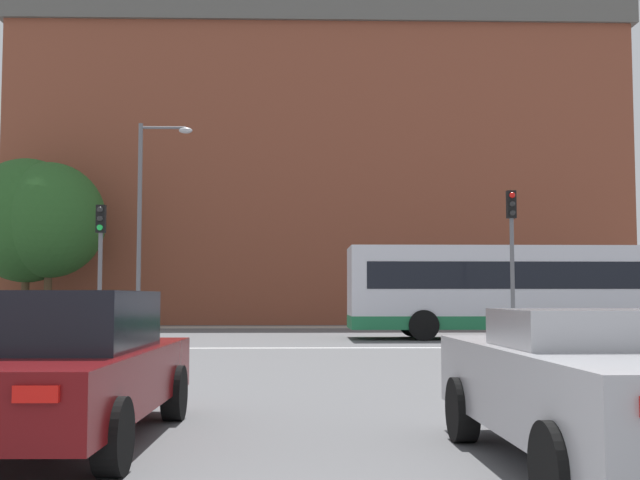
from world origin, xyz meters
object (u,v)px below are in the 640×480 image
at_px(pedestrian_waiting, 355,308).
at_px(car_roadster_right, 606,386).
at_px(traffic_light_near_left, 100,251).
at_px(bus_crossing_lead, 528,289).
at_px(street_lamp_junction, 148,207).
at_px(traffic_light_near_right, 512,242).
at_px(car_saloon_left, 59,366).

bearing_deg(pedestrian_waiting, car_roadster_right, -45.76).
bearing_deg(pedestrian_waiting, traffic_light_near_left, -76.32).
bearing_deg(bus_crossing_lead, street_lamp_junction, -98.58).
distance_m(car_roadster_right, traffic_light_near_left, 18.35).
xyz_separation_m(street_lamp_junction, pedestrian_waiting, (8.12, 7.43, -3.80)).
bearing_deg(traffic_light_near_right, car_saloon_left, -119.93).
xyz_separation_m(car_saloon_left, car_roadster_right, (4.94, -1.37, -0.06)).
distance_m(car_saloon_left, pedestrian_waiting, 29.27).
distance_m(traffic_light_near_right, pedestrian_waiting, 14.69).
distance_m(traffic_light_near_left, street_lamp_junction, 6.82).
distance_m(traffic_light_near_right, traffic_light_near_left, 11.80).
distance_m(street_lamp_junction, pedestrian_waiting, 11.64).
relative_size(car_roadster_right, street_lamp_junction, 0.59).
xyz_separation_m(car_roadster_right, traffic_light_near_right, (3.55, 16.11, 2.30)).
bearing_deg(bus_crossing_lead, traffic_light_near_left, -71.72).
distance_m(traffic_light_near_right, street_lamp_junction, 13.57).
relative_size(traffic_light_near_right, street_lamp_junction, 0.57).
xyz_separation_m(bus_crossing_lead, traffic_light_near_right, (-1.79, -4.64, 1.31)).
relative_size(car_saloon_left, traffic_light_near_left, 1.18).
relative_size(car_roadster_right, pedestrian_waiting, 2.88).
height_order(street_lamp_junction, pedestrian_waiting, street_lamp_junction).
bearing_deg(bus_crossing_lead, pedestrian_waiting, -150.49).
bearing_deg(street_lamp_junction, traffic_light_near_left, -90.91).
bearing_deg(street_lamp_junction, car_saloon_left, -81.51).
bearing_deg(car_roadster_right, traffic_light_near_right, 76.36).
bearing_deg(pedestrian_waiting, traffic_light_near_right, -31.60).
distance_m(car_saloon_left, car_roadster_right, 5.12).
distance_m(car_saloon_left, traffic_light_near_right, 17.16).
height_order(traffic_light_near_left, street_lamp_junction, street_lamp_junction).
distance_m(car_roadster_right, traffic_light_near_right, 16.66).
bearing_deg(street_lamp_junction, bus_crossing_lead, -8.58).
bearing_deg(traffic_light_near_left, bus_crossing_lead, 18.28).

